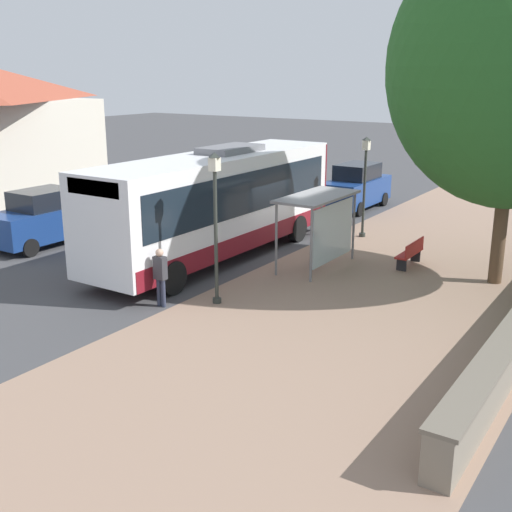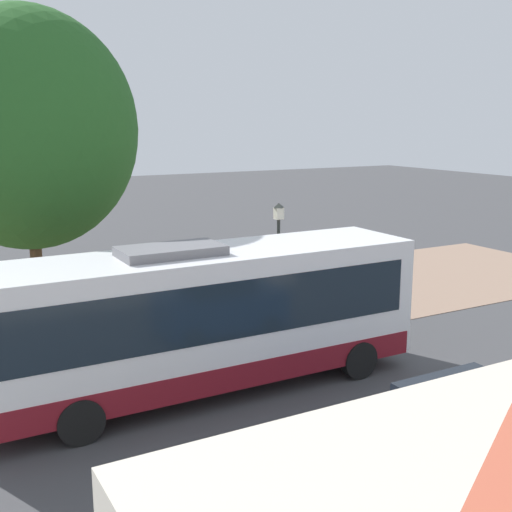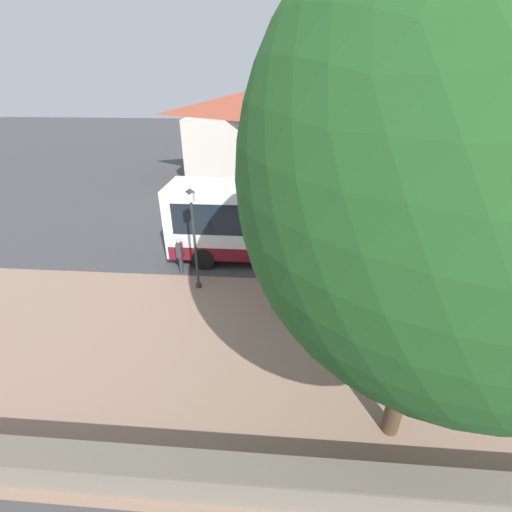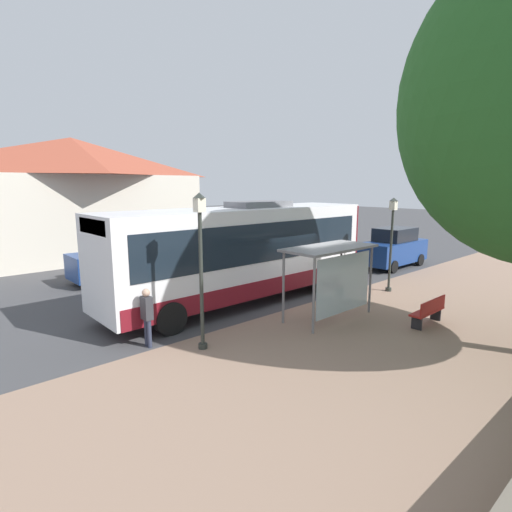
{
  "view_description": "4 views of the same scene",
  "coord_description": "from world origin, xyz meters",
  "px_view_note": "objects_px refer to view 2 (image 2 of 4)",
  "views": [
    {
      "loc": [
        -10.89,
        18.48,
        6.15
      ],
      "look_at": [
        -0.78,
        3.08,
        0.87
      ],
      "focal_mm": 45.0,
      "sensor_mm": 36.0,
      "label": 1
    },
    {
      "loc": [
        15.62,
        -4.74,
        6.59
      ],
      "look_at": [
        -0.98,
        4.43,
        2.58
      ],
      "focal_mm": 45.0,
      "sensor_mm": 36.0,
      "label": 2
    },
    {
      "loc": [
        -12.46,
        1.89,
        7.72
      ],
      "look_at": [
        0.11,
        2.84,
        1.04
      ],
      "focal_mm": 24.0,
      "sensor_mm": 36.0,
      "label": 3
    },
    {
      "loc": [
        -9.31,
        10.85,
        4.36
      ],
      "look_at": [
        0.28,
        2.2,
        2.05
      ],
      "focal_mm": 28.0,
      "sensor_mm": 36.0,
      "label": 4
    }
  ],
  "objects_px": {
    "bus_shelter": "(127,286)",
    "parked_car_far_lane": "(465,442)",
    "street_lamp_far": "(278,258)",
    "bench": "(50,323)",
    "shade_tree": "(27,130)",
    "bus": "(204,316)",
    "pedestrian": "(326,311)"
  },
  "relations": [
    {
      "from": "bench",
      "to": "parked_car_far_lane",
      "type": "xyz_separation_m",
      "value": [
        12.3,
        4.75,
        0.51
      ]
    },
    {
      "from": "street_lamp_far",
      "to": "shade_tree",
      "type": "distance_m",
      "value": 9.34
    },
    {
      "from": "street_lamp_far",
      "to": "parked_car_far_lane",
      "type": "distance_m",
      "value": 9.33
    },
    {
      "from": "pedestrian",
      "to": "shade_tree",
      "type": "distance_m",
      "value": 11.37
    },
    {
      "from": "street_lamp_far",
      "to": "bus",
      "type": "bearing_deg",
      "value": -53.85
    },
    {
      "from": "bus",
      "to": "street_lamp_far",
      "type": "xyz_separation_m",
      "value": [
        -2.74,
        3.75,
        0.54
      ]
    },
    {
      "from": "bench",
      "to": "shade_tree",
      "type": "distance_m",
      "value": 6.44
    },
    {
      "from": "bus",
      "to": "pedestrian",
      "type": "bearing_deg",
      "value": 108.68
    },
    {
      "from": "bus",
      "to": "bus_shelter",
      "type": "bearing_deg",
      "value": -167.44
    },
    {
      "from": "pedestrian",
      "to": "parked_car_far_lane",
      "type": "height_order",
      "value": "parked_car_far_lane"
    },
    {
      "from": "shade_tree",
      "to": "parked_car_far_lane",
      "type": "xyz_separation_m",
      "value": [
        15.05,
        4.55,
        -5.31
      ]
    },
    {
      "from": "bench",
      "to": "pedestrian",
      "type": "bearing_deg",
      "value": 59.21
    },
    {
      "from": "bus_shelter",
      "to": "parked_car_far_lane",
      "type": "xyz_separation_m",
      "value": [
        9.88,
        3.0,
        -0.98
      ]
    },
    {
      "from": "street_lamp_far",
      "to": "bench",
      "type": "bearing_deg",
      "value": -117.13
    },
    {
      "from": "bus",
      "to": "bus_shelter",
      "type": "distance_m",
      "value": 3.63
    },
    {
      "from": "parked_car_far_lane",
      "to": "shade_tree",
      "type": "bearing_deg",
      "value": -163.19
    },
    {
      "from": "bus_shelter",
      "to": "parked_car_far_lane",
      "type": "relative_size",
      "value": 0.82
    },
    {
      "from": "bus",
      "to": "parked_car_far_lane",
      "type": "distance_m",
      "value": 6.78
    },
    {
      "from": "bus",
      "to": "pedestrian",
      "type": "xyz_separation_m",
      "value": [
        -1.61,
        4.76,
        -0.98
      ]
    },
    {
      "from": "parked_car_far_lane",
      "to": "bus_shelter",
      "type": "bearing_deg",
      "value": -163.13
    },
    {
      "from": "bench",
      "to": "parked_car_far_lane",
      "type": "height_order",
      "value": "parked_car_far_lane"
    },
    {
      "from": "pedestrian",
      "to": "street_lamp_far",
      "type": "relative_size",
      "value": 0.39
    },
    {
      "from": "pedestrian",
      "to": "bench",
      "type": "relative_size",
      "value": 1.01
    },
    {
      "from": "bench",
      "to": "shade_tree",
      "type": "bearing_deg",
      "value": 175.75
    },
    {
      "from": "parked_car_far_lane",
      "to": "bus",
      "type": "bearing_deg",
      "value": -160.8
    },
    {
      "from": "bench",
      "to": "parked_car_far_lane",
      "type": "bearing_deg",
      "value": 21.11
    },
    {
      "from": "bus_shelter",
      "to": "shade_tree",
      "type": "xyz_separation_m",
      "value": [
        -5.16,
        -1.55,
        4.32
      ]
    },
    {
      "from": "street_lamp_far",
      "to": "parked_car_far_lane",
      "type": "xyz_separation_m",
      "value": [
        9.08,
        -1.54,
        -1.49
      ]
    },
    {
      "from": "bench",
      "to": "shade_tree",
      "type": "height_order",
      "value": "shade_tree"
    },
    {
      "from": "bus",
      "to": "parked_car_far_lane",
      "type": "height_order",
      "value": "bus"
    },
    {
      "from": "bench",
      "to": "parked_car_far_lane",
      "type": "relative_size",
      "value": 0.4
    },
    {
      "from": "street_lamp_far",
      "to": "bus_shelter",
      "type": "bearing_deg",
      "value": -100.02
    }
  ]
}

